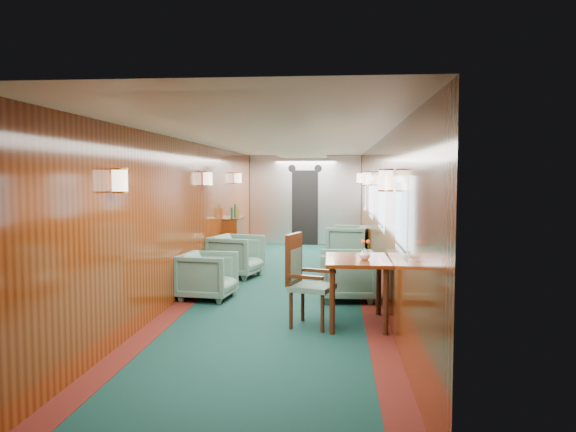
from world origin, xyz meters
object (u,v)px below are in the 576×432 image
(armchair_right_near, at_px, (347,275))
(armchair_left_far, at_px, (236,256))
(dining_table, at_px, (357,269))
(armchair_right_far, at_px, (349,243))
(side_chair, at_px, (304,276))
(credenza, at_px, (234,239))
(armchair_left_near, at_px, (208,276))

(armchair_right_near, bearing_deg, armchair_left_far, -133.29)
(dining_table, relative_size, armchair_right_far, 1.29)
(dining_table, height_order, side_chair, side_chair)
(credenza, relative_size, armchair_left_far, 1.47)
(armchair_left_far, bearing_deg, dining_table, -131.72)
(side_chair, height_order, armchair_left_near, side_chair)
(side_chair, relative_size, armchair_left_near, 1.47)
(dining_table, height_order, armchair_left_far, dining_table)
(side_chair, relative_size, credenza, 0.91)
(dining_table, bearing_deg, armchair_right_near, 93.72)
(armchair_left_near, distance_m, armchair_left_far, 1.88)
(side_chair, distance_m, armchair_right_far, 5.36)
(armchair_right_near, xyz_separation_m, armchair_right_far, (0.11, 3.82, 0.02))
(side_chair, distance_m, armchair_left_near, 2.08)
(credenza, distance_m, armchair_left_far, 1.75)
(armchair_left_near, bearing_deg, side_chair, -125.25)
(armchair_left_far, bearing_deg, armchair_left_near, -168.41)
(dining_table, distance_m, armchair_left_near, 2.54)
(side_chair, bearing_deg, armchair_left_near, 155.06)
(armchair_left_far, relative_size, armchair_right_near, 1.04)
(dining_table, bearing_deg, credenza, 116.14)
(armchair_left_near, bearing_deg, armchair_right_far, -22.16)
(armchair_left_far, distance_m, armchair_right_far, 2.93)
(dining_table, xyz_separation_m, armchair_left_near, (-2.18, 1.26, -0.34))
(credenza, xyz_separation_m, armchair_left_far, (0.36, -1.71, -0.11))
(armchair_left_near, bearing_deg, armchair_right_near, -79.92)
(side_chair, bearing_deg, armchair_left_far, 130.92)
(side_chair, distance_m, armchair_right_near, 1.62)
(armchair_left_near, distance_m, armchair_right_near, 2.08)
(dining_table, relative_size, credenza, 0.89)
(armchair_left_far, bearing_deg, armchair_right_near, -117.02)
(armchair_right_near, bearing_deg, credenza, -147.65)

